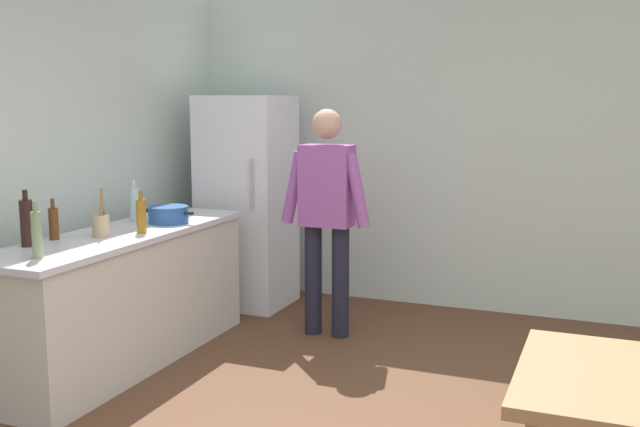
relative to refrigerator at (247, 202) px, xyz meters
The scene contains 11 objects.
wall_back 2.04m from the refrigerator, 17.53° to the left, with size 6.40×0.12×2.70m, color silver.
kitchen_counter 1.66m from the refrigerator, 93.58° to the right, with size 0.64×2.20×0.90m.
refrigerator is the anchor object (origin of this frame).
person 1.10m from the refrigerator, 30.23° to the right, with size 0.70×0.22×1.70m.
cooking_pot 1.18m from the refrigerator, 90.51° to the right, with size 0.40×0.28×0.12m.
utensil_jar 1.79m from the refrigerator, 93.70° to the right, with size 0.11×0.11×0.32m.
bottle_wine_dark 2.24m from the refrigerator, 98.21° to the right, with size 0.08×0.08×0.34m.
bottle_beer_brown 2.01m from the refrigerator, 99.27° to the right, with size 0.06×0.06×0.26m.
bottle_water_clear 1.25m from the refrigerator, 102.93° to the right, with size 0.07×0.07×0.30m.
bottle_vinegar_tall 2.45m from the refrigerator, 90.56° to the right, with size 0.06×0.06×0.32m.
bottle_oil_amber 1.59m from the refrigerator, 88.30° to the right, with size 0.06×0.06×0.28m.
Camera 1 is at (1.00, -3.14, 1.77)m, focal length 41.11 mm.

